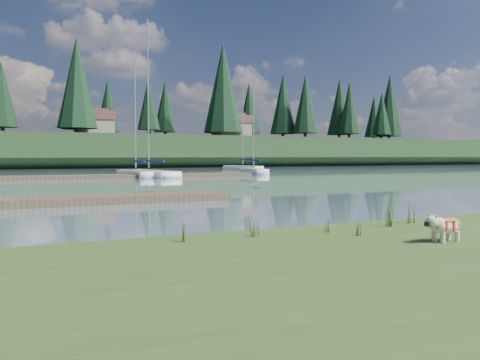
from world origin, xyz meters
name	(u,v)px	position (x,y,z in m)	size (l,w,h in m)	color
ground	(81,179)	(0.00, 30.00, 0.00)	(200.00, 200.00, 0.00)	gray
bank	(381,302)	(0.00, -6.00, 0.17)	(60.00, 9.00, 0.35)	#344E1D
ridge	(55,152)	(0.00, 73.00, 2.50)	(200.00, 20.00, 5.00)	black
bulldog	(445,225)	(3.07, -4.14, 0.66)	(0.82, 0.37, 0.49)	silver
dock_near	(25,202)	(-4.00, 9.00, 0.15)	(16.00, 2.00, 0.30)	#4C3D2C
dock_far	(106,177)	(2.00, 30.00, 0.15)	(26.00, 2.20, 0.30)	#4C3D2C
sailboat_bg_2	(133,173)	(4.73, 32.31, 0.33)	(2.46, 7.58, 11.25)	white
sailboat_bg_3	(145,173)	(5.78, 32.38, 0.32)	(3.99, 9.93, 14.12)	white
sailboat_bg_4	(252,171)	(17.50, 34.11, 0.33)	(2.05, 6.67, 9.84)	white
sailboat_bg_5	(240,167)	(21.70, 46.62, 0.32)	(3.27, 7.71, 10.87)	white
weed_0	(255,224)	(0.18, -2.23, 0.58)	(0.17, 0.14, 0.55)	#475B23
weed_1	(327,224)	(1.72, -2.39, 0.52)	(0.17, 0.14, 0.40)	#475B23
weed_2	(387,212)	(3.36, -2.30, 0.68)	(0.17, 0.14, 0.78)	#475B23
weed_3	(183,228)	(-1.28, -2.25, 0.60)	(0.17, 0.14, 0.60)	#475B23
weed_4	(360,227)	(2.10, -2.96, 0.52)	(0.17, 0.14, 0.40)	#475B23
weed_5	(412,211)	(4.20, -2.17, 0.65)	(0.17, 0.14, 0.71)	#475B23
mud_lip	(234,245)	(0.00, -1.60, 0.07)	(60.00, 0.50, 0.14)	#33281C
conifer_4	(77,83)	(3.00, 66.00, 13.09)	(6.16, 6.16, 15.10)	#382619
conifer_5	(149,104)	(15.00, 70.00, 10.83)	(3.96, 3.96, 10.35)	#382619
conifer_6	(223,88)	(28.00, 68.00, 13.99)	(7.04, 7.04, 17.00)	#382619
conifer_7	(283,103)	(42.00, 71.00, 12.19)	(5.28, 5.28, 13.20)	#382619
conifer_8	(349,108)	(55.00, 67.00, 11.51)	(4.62, 4.62, 11.77)	#382619
conifer_9	(390,105)	(68.00, 70.00, 12.87)	(5.94, 5.94, 14.62)	#382619
house_1	(94,123)	(6.00, 71.00, 7.31)	(6.30, 5.30, 4.65)	gray
house_2	(231,126)	(30.00, 69.00, 7.31)	(6.30, 5.30, 4.65)	gray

